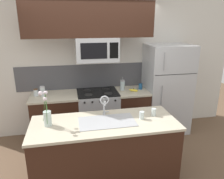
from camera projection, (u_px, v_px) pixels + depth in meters
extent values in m
plane|color=brown|center=(106.00, 163.00, 3.56)|extent=(10.00, 10.00, 0.00)
cube|color=silver|center=(109.00, 67.00, 4.41)|extent=(5.20, 0.10, 2.60)
cube|color=#4C4C51|center=(95.00, 76.00, 4.35)|extent=(3.01, 0.01, 0.48)
cube|color=#381E14|center=(56.00, 119.00, 4.11)|extent=(0.83, 0.62, 0.88)
cube|color=beige|center=(54.00, 96.00, 3.97)|extent=(0.86, 0.65, 0.03)
cube|color=#381E14|center=(131.00, 113.00, 4.39)|extent=(0.59, 0.62, 0.88)
cube|color=beige|center=(132.00, 91.00, 4.25)|extent=(0.62, 0.65, 0.03)
cube|color=#B7BABF|center=(98.00, 115.00, 4.26)|extent=(0.76, 0.62, 0.91)
cube|color=black|center=(98.00, 92.00, 4.12)|extent=(0.76, 0.62, 0.01)
cylinder|color=black|center=(89.00, 95.00, 3.95)|extent=(0.15, 0.15, 0.01)
cylinder|color=black|center=(108.00, 93.00, 4.02)|extent=(0.15, 0.15, 0.01)
cylinder|color=black|center=(87.00, 90.00, 4.21)|extent=(0.15, 0.15, 0.01)
cylinder|color=black|center=(106.00, 89.00, 4.28)|extent=(0.15, 0.15, 0.01)
cylinder|color=black|center=(85.00, 103.00, 3.78)|extent=(0.03, 0.02, 0.03)
cylinder|color=black|center=(92.00, 102.00, 3.81)|extent=(0.03, 0.02, 0.03)
cylinder|color=black|center=(100.00, 102.00, 3.83)|extent=(0.03, 0.02, 0.03)
cylinder|color=black|center=(108.00, 101.00, 3.86)|extent=(0.03, 0.02, 0.03)
cylinder|color=black|center=(115.00, 100.00, 3.89)|extent=(0.03, 0.02, 0.03)
cube|color=#B7BABF|center=(97.00, 49.00, 3.85)|extent=(0.74, 0.40, 0.42)
cube|color=black|center=(94.00, 51.00, 3.65)|extent=(0.45, 0.00, 0.27)
cube|color=black|center=(114.00, 50.00, 3.71)|extent=(0.15, 0.00, 0.27)
cube|color=#381E14|center=(89.00, 19.00, 3.64)|extent=(2.18, 0.34, 0.60)
cube|color=#B7BABF|center=(166.00, 89.00, 4.41)|extent=(0.86, 0.72, 1.77)
cube|color=black|center=(176.00, 74.00, 3.95)|extent=(0.83, 0.00, 0.01)
cylinder|color=#99999E|center=(164.00, 62.00, 3.81)|extent=(0.01, 0.01, 0.32)
cylinder|color=#99999E|center=(161.00, 103.00, 4.05)|extent=(0.01, 0.01, 0.67)
cylinder|color=silver|center=(36.00, 93.00, 3.92)|extent=(0.08, 0.08, 0.12)
cylinder|color=#4C331E|center=(36.00, 89.00, 3.90)|extent=(0.08, 0.08, 0.01)
cylinder|color=silver|center=(43.00, 92.00, 3.91)|extent=(0.09, 0.09, 0.16)
cylinder|color=#B2B2B7|center=(42.00, 87.00, 3.89)|extent=(0.09, 0.09, 0.02)
ellipsoid|color=yellow|center=(133.00, 90.00, 4.18)|extent=(0.17, 0.11, 0.06)
ellipsoid|color=yellow|center=(133.00, 90.00, 4.19)|extent=(0.18, 0.06, 0.06)
ellipsoid|color=yellow|center=(134.00, 90.00, 4.18)|extent=(0.18, 0.07, 0.05)
ellipsoid|color=yellow|center=(134.00, 90.00, 4.20)|extent=(0.17, 0.10, 0.07)
cylinder|color=brown|center=(134.00, 89.00, 4.18)|extent=(0.02, 0.02, 0.03)
cylinder|color=silver|center=(122.00, 86.00, 4.24)|extent=(0.09, 0.09, 0.18)
cylinder|color=#A3A3AA|center=(123.00, 81.00, 4.21)|extent=(0.08, 0.08, 0.02)
cylinder|color=#A3A3AA|center=(123.00, 79.00, 4.20)|extent=(0.01, 0.01, 0.05)
sphere|color=#A3A3AA|center=(123.00, 77.00, 4.19)|extent=(0.02, 0.02, 0.02)
cylinder|color=#1E5184|center=(140.00, 86.00, 4.31)|extent=(0.08, 0.08, 0.11)
cube|color=#381E14|center=(105.00, 152.00, 3.08)|extent=(1.94, 0.76, 0.88)
cube|color=beige|center=(105.00, 123.00, 2.94)|extent=(1.97, 0.79, 0.03)
cube|color=#ADAFB5|center=(107.00, 121.00, 2.94)|extent=(0.76, 0.42, 0.01)
cube|color=#ADAFB5|center=(94.00, 128.00, 2.93)|extent=(0.30, 0.32, 0.15)
cube|color=#ADAFB5|center=(120.00, 126.00, 3.00)|extent=(0.30, 0.32, 0.15)
cylinder|color=#B7BABF|center=(104.00, 114.00, 3.17)|extent=(0.04, 0.04, 0.02)
cylinder|color=#B7BABF|center=(104.00, 106.00, 3.14)|extent=(0.02, 0.02, 0.22)
torus|color=#B7BABF|center=(105.00, 100.00, 3.05)|extent=(0.13, 0.02, 0.13)
cylinder|color=#B7BABF|center=(105.00, 104.00, 3.01)|extent=(0.02, 0.02, 0.06)
cube|color=#B7BABF|center=(106.00, 112.00, 3.17)|extent=(0.07, 0.01, 0.01)
cylinder|color=silver|center=(142.00, 115.00, 3.01)|extent=(0.07, 0.07, 0.11)
cylinder|color=silver|center=(154.00, 112.00, 3.12)|extent=(0.07, 0.07, 0.11)
cylinder|color=silver|center=(48.00, 119.00, 2.81)|extent=(0.10, 0.10, 0.20)
cylinder|color=silver|center=(48.00, 123.00, 2.83)|extent=(0.09, 0.09, 0.06)
cylinder|color=#386B2D|center=(47.00, 107.00, 2.81)|extent=(0.01, 0.10, 0.35)
sphere|color=silver|center=(46.00, 92.00, 2.80)|extent=(0.04, 0.04, 0.04)
cylinder|color=#386B2D|center=(47.00, 107.00, 2.77)|extent=(0.01, 0.03, 0.38)
sphere|color=silver|center=(45.00, 93.00, 2.73)|extent=(0.05, 0.05, 0.05)
cylinder|color=#386B2D|center=(46.00, 111.00, 2.73)|extent=(0.01, 0.09, 0.33)
sphere|color=silver|center=(45.00, 99.00, 2.64)|extent=(0.05, 0.05, 0.05)
cylinder|color=#386B2D|center=(44.00, 108.00, 2.76)|extent=(0.06, 0.02, 0.38)
sphere|color=silver|center=(40.00, 93.00, 2.71)|extent=(0.06, 0.06, 0.06)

